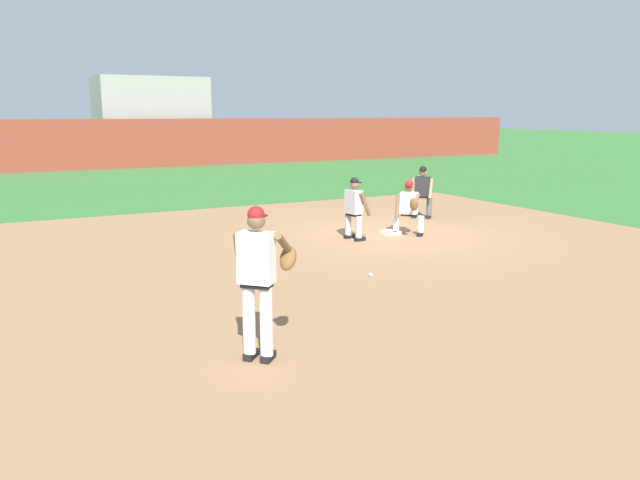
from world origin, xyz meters
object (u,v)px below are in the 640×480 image
object	(u,v)px
baserunner	(354,206)
first_baseman	(409,205)
first_base_bag	(390,233)
baseball	(371,275)
pitcher	(259,274)
umpire	(422,190)

from	to	relation	value
baserunner	first_baseman	bearing A→B (deg)	-6.84
first_base_bag	first_baseman	xyz separation A→B (m)	(0.30, -0.32, 0.69)
first_base_bag	baseball	size ratio (longest dim) A/B	5.14
baseball	baserunner	bearing A→B (deg)	64.54
first_base_bag	pitcher	world-z (taller)	pitcher
pitcher	first_baseman	xyz separation A→B (m)	(6.09, 5.51, -0.33)
first_base_bag	first_baseman	bearing A→B (deg)	-46.81
first_baseman	umpire	world-z (taller)	umpire
baseball	baserunner	xyz separation A→B (m)	(1.44, 3.03, 0.76)
baseball	first_baseman	size ratio (longest dim) A/B	0.06
baserunner	umpire	size ratio (longest dim) A/B	1.00
baserunner	first_base_bag	bearing A→B (deg)	7.44
pitcher	baserunner	world-z (taller)	pitcher
first_base_bag	umpire	bearing A→B (deg)	36.96
umpire	baseball	bearing A→B (deg)	-134.48
first_baseman	baserunner	distance (m)	1.43
pitcher	umpire	distance (m)	10.86
first_baseman	baserunner	xyz separation A→B (m)	(-1.42, 0.17, 0.06)
baseball	umpire	size ratio (longest dim) A/B	0.05
baseball	umpire	xyz separation A→B (m)	(4.70, 4.78, 0.76)
first_baseman	umpire	bearing A→B (deg)	46.35
first_base_bag	first_baseman	world-z (taller)	first_baseman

